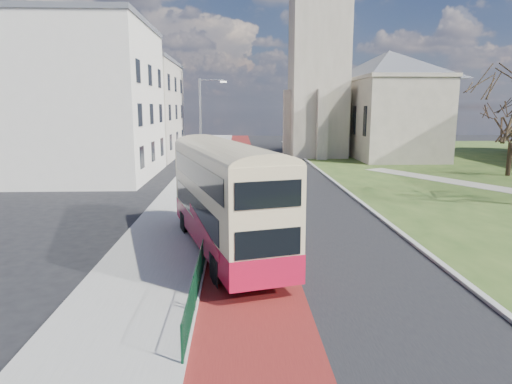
{
  "coord_description": "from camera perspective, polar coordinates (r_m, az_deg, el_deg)",
  "views": [
    {
      "loc": [
        -1.63,
        -17.71,
        5.97
      ],
      "look_at": [
        -0.79,
        3.57,
        2.0
      ],
      "focal_mm": 32.0,
      "sensor_mm": 36.0,
      "label": 1
    }
  ],
  "objects": [
    {
      "name": "kerb_west",
      "position": [
        38.19,
        -4.3,
        1.64
      ],
      "size": [
        0.25,
        120.0,
        0.13
      ],
      "primitive_type": "cube",
      "color": "#999993",
      "rests_on": "ground"
    },
    {
      "name": "bus_lane",
      "position": [
        38.18,
        -1.59,
        1.57
      ],
      "size": [
        3.4,
        120.0,
        0.01
      ],
      "primitive_type": "cube",
      "color": "#591414",
      "rests_on": "ground"
    },
    {
      "name": "pedestrian_railing",
      "position": [
        22.41,
        -5.59,
        -3.48
      ],
      "size": [
        0.07,
        24.0,
        1.12
      ],
      "color": "#0E3E23",
      "rests_on": "ground"
    },
    {
      "name": "gothic_church",
      "position": [
        57.93,
        12.51,
        17.42
      ],
      "size": [
        16.38,
        18.0,
        40.0
      ],
      "color": "gray",
      "rests_on": "ground"
    },
    {
      "name": "bus",
      "position": [
        18.58,
        -3.93,
        -0.14
      ],
      "size": [
        5.25,
        10.87,
        4.43
      ],
      "rotation": [
        0.0,
        0.0,
        0.28
      ],
      "color": "#A30F2A",
      "rests_on": "ground"
    },
    {
      "name": "ground",
      "position": [
        18.76,
        2.86,
        -8.01
      ],
      "size": [
        160.0,
        160.0,
        0.0
      ],
      "primitive_type": "plane",
      "color": "black",
      "rests_on": "ground"
    },
    {
      "name": "street_block_near",
      "position": [
        41.59,
        -19.93,
        10.69
      ],
      "size": [
        10.3,
        14.3,
        13.0
      ],
      "color": "silver",
      "rests_on": "ground"
    },
    {
      "name": "road_carriageway",
      "position": [
        38.31,
        2.45,
        1.59
      ],
      "size": [
        9.0,
        120.0,
        0.01
      ],
      "primitive_type": "cube",
      "color": "black",
      "rests_on": "ground"
    },
    {
      "name": "street_block_far",
      "position": [
        57.07,
        -15.02,
        10.0
      ],
      "size": [
        10.3,
        16.3,
        11.5
      ],
      "color": "beige",
      "rests_on": "ground"
    },
    {
      "name": "kerb_east",
      "position": [
        40.88,
        8.66,
        2.13
      ],
      "size": [
        0.25,
        80.0,
        0.13
      ],
      "primitive_type": "cube",
      "color": "#999993",
      "rests_on": "ground"
    },
    {
      "name": "pavement_west",
      "position": [
        38.32,
        -7.29,
        1.6
      ],
      "size": [
        4.0,
        120.0,
        0.12
      ],
      "primitive_type": "cube",
      "color": "gray",
      "rests_on": "ground"
    },
    {
      "name": "streetlamp",
      "position": [
        35.84,
        -6.68,
        8.29
      ],
      "size": [
        2.13,
        0.18,
        8.0
      ],
      "color": "gray",
      "rests_on": "pavement_west"
    }
  ]
}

